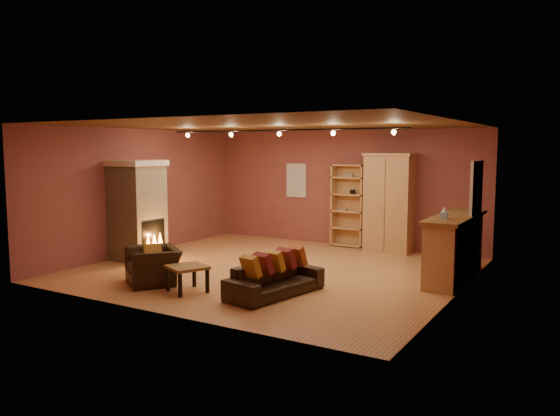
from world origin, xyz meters
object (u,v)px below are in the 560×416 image
Objects in this scene: loveseat at (275,273)px; armchair at (153,260)px; armoire at (389,203)px; bar_counter at (454,247)px; bookcase at (349,205)px; coffee_table at (187,270)px; fireplace at (137,210)px.

armchair reaches higher than loveseat.
bar_counter is at bearing -45.07° from armoire.
armoire reaches higher than bookcase.
armchair is at bearing -145.95° from bar_counter.
armoire is (1.07, -0.18, 0.12)m from bookcase.
bookcase is 5.34m from coffee_table.
armoire is 4.60m from loveseat.
armoire is at bearing 134.93° from bar_counter.
armoire reaches higher than bar_counter.
bar_counter is 1.34× the size of loveseat.
loveseat is (-2.23, -2.59, -0.23)m from bar_counter.
armoire is at bearing 39.57° from fireplace.
armchair is (-1.48, -5.14, -0.59)m from bookcase.
fireplace is 4.18m from loveseat.
bookcase is 1.09× the size of loveseat.
bar_counter is (6.24, 1.63, -0.47)m from fireplace.
bookcase is 1.72× the size of armchair.
loveseat is (4.01, -0.96, -0.70)m from fireplace.
bar_counter is (2.99, -2.11, -0.42)m from bookcase.
armoire is 5.62m from armchair.
loveseat is 2.29m from armchair.
fireplace is 0.94× the size of armoire.
armchair is 1.50× the size of coffee_table.
armchair is (-2.24, -0.44, 0.06)m from loveseat.
bar_counter is at bearing 14.64° from fireplace.
fireplace is at bearing -165.36° from bar_counter.
bar_counter is 2.13× the size of armchair.
bookcase is 1.09m from armoire.
bookcase is at bearing 83.63° from coffee_table.
bar_counter reaches higher than loveseat.
armoire is at bearing 71.99° from coffee_table.
armchair is (1.76, -1.39, -0.64)m from fireplace.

